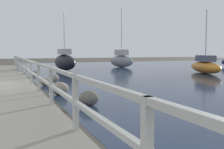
% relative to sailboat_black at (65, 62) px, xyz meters
% --- Properties ---
extents(railing, '(0.10, 32.50, 1.09)m').
position_rel_sailboat_black_xyz_m(railing, '(-4.41, -12.44, 0.20)').
color(railing, beige).
rests_on(railing, dock_walkway).
extents(boulder_far_strip, '(0.73, 0.66, 0.55)m').
position_rel_sailboat_black_xyz_m(boulder_far_strip, '(-3.46, -14.40, -0.58)').
color(boulder_far_strip, gray).
rests_on(boulder_far_strip, ground).
extents(boulder_near_dock, '(0.46, 0.41, 0.34)m').
position_rel_sailboat_black_xyz_m(boulder_near_dock, '(-3.34, -4.25, -0.69)').
color(boulder_near_dock, slate).
rests_on(boulder_near_dock, ground).
extents(boulder_upstream, '(0.69, 0.62, 0.52)m').
position_rel_sailboat_black_xyz_m(boulder_upstream, '(-3.00, -17.00, -0.60)').
color(boulder_upstream, '#666056').
rests_on(boulder_upstream, ground).
extents(boulder_water_edge, '(0.42, 0.38, 0.31)m').
position_rel_sailboat_black_xyz_m(boulder_water_edge, '(-3.44, -12.22, -0.70)').
color(boulder_water_edge, gray).
rests_on(boulder_water_edge, ground).
extents(boulder_mid_strip, '(0.60, 0.54, 0.45)m').
position_rel_sailboat_black_xyz_m(boulder_mid_strip, '(-3.54, -11.05, -0.63)').
color(boulder_mid_strip, gray).
rests_on(boulder_mid_strip, ground).
extents(boulder_downstream, '(0.67, 0.61, 0.50)m').
position_rel_sailboat_black_xyz_m(boulder_downstream, '(-2.86, -9.61, -0.61)').
color(boulder_downstream, gray).
rests_on(boulder_downstream, ground).
extents(sailboat_black, '(1.90, 4.83, 5.67)m').
position_rel_sailboat_black_xyz_m(sailboat_black, '(0.00, 0.00, 0.00)').
color(sailboat_black, black).
rests_on(sailboat_black, water_surface).
extents(sailboat_orange, '(2.88, 5.37, 5.35)m').
position_rel_sailboat_black_xyz_m(sailboat_orange, '(10.20, -8.09, -0.24)').
color(sailboat_orange, orange).
rests_on(sailboat_orange, water_surface).
extents(sailboat_gray, '(2.38, 3.64, 6.85)m').
position_rel_sailboat_black_xyz_m(sailboat_gray, '(7.24, 2.34, -0.01)').
color(sailboat_gray, gray).
rests_on(sailboat_gray, water_surface).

